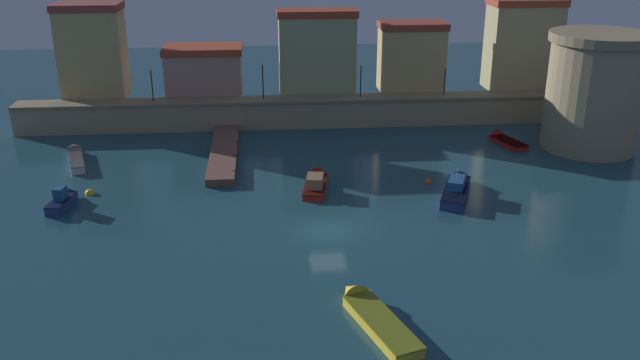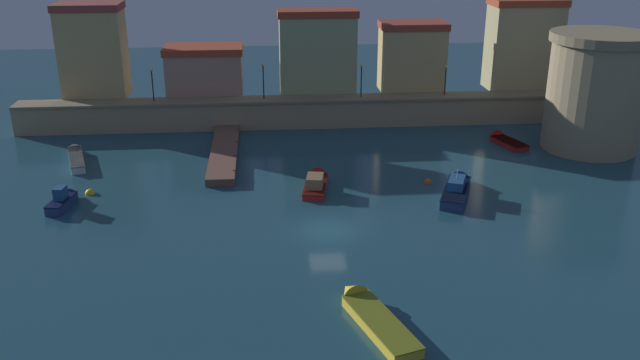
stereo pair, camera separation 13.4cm
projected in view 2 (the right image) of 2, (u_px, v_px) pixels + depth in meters
name	position (u px, v px, depth m)	size (l,w,h in m)	color
ground_plane	(328.00, 230.00, 46.86)	(140.87, 140.87, 0.00)	#1E4756
quay_wall	(305.00, 112.00, 69.30)	(56.69, 2.81, 2.91)	#9E8966
old_town_backdrop	(320.00, 53.00, 70.55)	(51.22, 4.73, 9.36)	tan
fortress_tower	(595.00, 91.00, 61.27)	(9.01, 9.01, 10.53)	#9E8966
pier_dock	(224.00, 153.00, 61.01)	(2.33, 14.93, 0.70)	brown
quay_lamp_0	(152.00, 79.00, 66.82)	(0.32, 0.32, 3.25)	black
quay_lamp_1	(263.00, 75.00, 67.59)	(0.32, 0.32, 3.60)	black
quay_lamp_2	(361.00, 75.00, 68.40)	(0.32, 0.32, 3.37)	black
quay_lamp_3	(446.00, 75.00, 69.13)	(0.32, 0.32, 3.07)	black
moored_boat_0	(370.00, 313.00, 36.44)	(3.87, 7.49, 1.58)	gold
moored_boat_1	(64.00, 199.00, 50.57)	(1.77, 4.25, 1.78)	navy
moored_boat_2	(76.00, 156.00, 59.92)	(3.12, 7.29, 1.06)	silver
moored_boat_3	(457.00, 187.00, 52.70)	(4.11, 7.05, 2.59)	navy
moored_boat_4	(316.00, 181.00, 54.23)	(2.52, 6.12, 1.89)	red
moored_boat_6	(503.00, 140.00, 64.60)	(2.97, 5.24, 1.44)	red
mooring_buoy_0	(90.00, 194.00, 52.90)	(0.76, 0.76, 0.76)	yellow
mooring_buoy_1	(428.00, 183.00, 55.07)	(0.65, 0.65, 0.65)	#EA4C19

